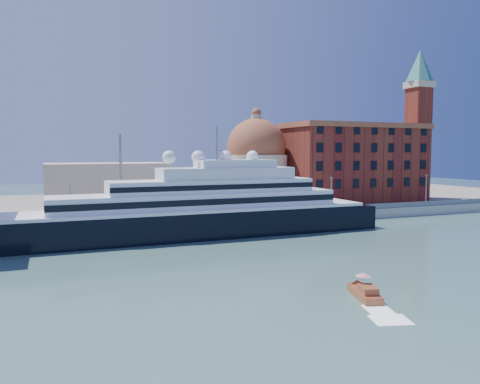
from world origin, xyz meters
name	(u,v)px	position (x,y,z in m)	size (l,w,h in m)	color
ground	(279,257)	(0.00, 0.00, 0.00)	(400.00, 400.00, 0.00)	#33584F
quay	(211,221)	(0.00, 34.00, 1.25)	(180.00, 10.00, 2.50)	gray
land	(168,203)	(0.00, 75.00, 1.00)	(260.00, 72.00, 2.00)	slate
quay_fence	(218,215)	(0.00, 29.50, 3.10)	(180.00, 0.10, 1.20)	slate
superyacht	(178,215)	(-10.66, 23.00, 4.44)	(86.14, 11.94, 25.74)	black
water_taxi	(365,292)	(-0.31, -22.38, 0.71)	(3.81, 6.60, 2.98)	brown
warehouse	(355,162)	(52.00, 52.00, 13.79)	(43.00, 19.00, 23.25)	maroon
campanile	(418,114)	(76.00, 52.00, 28.76)	(8.40, 8.40, 47.00)	maroon
church	(205,173)	(6.39, 57.72, 10.91)	(66.00, 18.00, 25.50)	beige
lamp_posts	(157,185)	(-12.67, 32.27, 9.84)	(120.80, 2.40, 18.00)	slate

